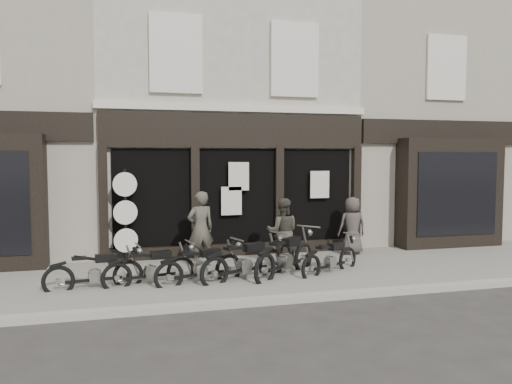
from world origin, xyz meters
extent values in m
plane|color=#2D2B28|center=(0.00, 0.00, 0.00)|extent=(90.00, 90.00, 0.00)
cube|color=slate|center=(0.00, 0.90, 0.06)|extent=(30.00, 4.20, 0.12)
cube|color=gray|center=(0.00, -1.25, 0.07)|extent=(30.00, 0.25, 0.13)
cube|color=#B7B09D|center=(0.00, 6.00, 4.10)|extent=(7.20, 6.00, 8.20)
cube|color=black|center=(0.00, 2.92, 3.45)|extent=(7.10, 0.18, 0.90)
cube|color=black|center=(0.00, 2.98, 1.50)|extent=(6.50, 0.10, 2.95)
cube|color=black|center=(0.00, 2.91, 0.22)|extent=(7.10, 0.20, 0.44)
cube|color=beige|center=(0.00, 2.95, 4.05)|extent=(7.30, 0.22, 0.18)
cube|color=beige|center=(-1.60, 2.95, 5.40)|extent=(1.35, 0.12, 2.00)
cube|color=black|center=(-1.60, 2.98, 5.40)|extent=(1.05, 0.06, 1.70)
cube|color=beige|center=(1.60, 2.95, 5.40)|extent=(1.35, 0.12, 2.00)
cube|color=black|center=(1.60, 2.98, 5.40)|extent=(1.05, 0.06, 1.70)
cube|color=black|center=(-3.45, 2.90, 1.55)|extent=(0.22, 0.22, 3.00)
cube|color=black|center=(-1.15, 2.90, 1.55)|extent=(0.22, 0.22, 3.00)
cube|color=black|center=(1.15, 2.90, 1.55)|extent=(0.22, 0.22, 3.00)
cube|color=black|center=(3.45, 2.90, 1.55)|extent=(0.22, 0.22, 3.00)
cube|color=beige|center=(0.00, 2.80, 2.25)|extent=(0.55, 0.04, 0.75)
cube|color=beige|center=(2.30, 2.80, 2.00)|extent=(0.55, 0.04, 0.75)
cube|color=beige|center=(-0.20, 2.80, 1.60)|extent=(0.55, 0.04, 0.75)
cube|color=gray|center=(-6.35, 6.00, 4.10)|extent=(5.50, 6.00, 8.20)
cube|color=gray|center=(6.35, 6.00, 4.10)|extent=(5.50, 6.00, 8.20)
cube|color=black|center=(6.35, 2.65, 1.70)|extent=(3.20, 0.70, 3.20)
cube|color=black|center=(6.35, 2.30, 1.70)|extent=(2.60, 0.06, 2.40)
cube|color=black|center=(6.35, 2.95, 3.50)|extent=(5.40, 0.16, 0.70)
cube|color=beige|center=(6.35, 2.96, 5.40)|extent=(1.30, 0.10, 1.90)
cube|color=black|center=(6.35, 2.99, 5.40)|extent=(1.00, 0.06, 1.60)
torus|color=black|center=(-2.89, 0.47, 0.31)|extent=(0.64, 0.17, 0.63)
torus|color=black|center=(-4.23, 0.28, 0.31)|extent=(0.64, 0.17, 0.63)
cube|color=black|center=(-3.56, 0.37, 0.27)|extent=(1.10, 0.20, 0.06)
cube|color=gray|center=(-3.54, 0.38, 0.35)|extent=(0.24, 0.20, 0.24)
cube|color=black|center=(-3.32, 0.41, 0.70)|extent=(0.45, 0.22, 0.16)
cube|color=black|center=(-3.84, 0.33, 0.74)|extent=(0.30, 0.22, 0.06)
cylinder|color=gray|center=(-2.69, 0.50, 0.93)|extent=(0.11, 0.54, 0.03)
torus|color=black|center=(-1.79, 0.55, 0.31)|extent=(0.64, 0.22, 0.64)
torus|color=black|center=(-3.12, 0.26, 0.31)|extent=(0.64, 0.22, 0.64)
cube|color=black|center=(-2.45, 0.41, 0.28)|extent=(1.10, 0.28, 0.06)
cube|color=gray|center=(-2.44, 0.41, 0.35)|extent=(0.26, 0.21, 0.24)
cube|color=black|center=(-2.22, 0.46, 0.71)|extent=(0.45, 0.25, 0.16)
cube|color=black|center=(-2.73, 0.35, 0.74)|extent=(0.31, 0.24, 0.06)
cylinder|color=gray|center=(-1.59, 0.59, 0.93)|extent=(0.15, 0.54, 0.03)
torus|color=black|center=(-0.76, 0.47, 0.32)|extent=(0.65, 0.27, 0.65)
torus|color=black|center=(-2.09, 0.06, 0.32)|extent=(0.65, 0.27, 0.65)
cube|color=black|center=(-1.43, 0.27, 0.28)|extent=(1.10, 0.38, 0.06)
cube|color=gray|center=(-1.41, 0.27, 0.36)|extent=(0.27, 0.23, 0.25)
cube|color=black|center=(-1.19, 0.34, 0.72)|extent=(0.47, 0.29, 0.16)
cube|color=black|center=(-1.70, 0.18, 0.76)|extent=(0.33, 0.27, 0.06)
cylinder|color=gray|center=(-0.56, 0.53, 0.95)|extent=(0.20, 0.54, 0.03)
torus|color=black|center=(0.24, 0.60, 0.35)|extent=(0.69, 0.36, 0.71)
torus|color=black|center=(-1.15, 0.03, 0.35)|extent=(0.69, 0.36, 0.71)
cube|color=black|center=(-0.45, 0.31, 0.31)|extent=(1.16, 0.52, 0.06)
cube|color=gray|center=(-0.44, 0.32, 0.39)|extent=(0.30, 0.27, 0.27)
cube|color=black|center=(-0.20, 0.42, 0.79)|extent=(0.51, 0.35, 0.18)
cube|color=black|center=(-0.74, 0.20, 0.83)|extent=(0.37, 0.31, 0.06)
cylinder|color=gray|center=(0.45, 0.69, 1.03)|extent=(0.26, 0.57, 0.04)
torus|color=black|center=(1.15, 0.96, 0.37)|extent=(0.64, 0.55, 0.75)
torus|color=black|center=(-0.08, -0.05, 0.37)|extent=(0.64, 0.55, 0.75)
cube|color=black|center=(0.53, 0.46, 0.32)|extent=(1.04, 0.87, 0.07)
cube|color=gray|center=(0.55, 0.47, 0.41)|extent=(0.33, 0.32, 0.29)
cube|color=black|center=(0.75, 0.64, 0.83)|extent=(0.51, 0.46, 0.19)
cube|color=black|center=(0.28, 0.25, 0.87)|extent=(0.39, 0.38, 0.07)
cylinder|color=gray|center=(1.34, 1.11, 1.09)|extent=(0.43, 0.52, 0.04)
torus|color=black|center=(2.19, 0.72, 0.31)|extent=(0.59, 0.37, 0.63)
torus|color=black|center=(1.02, 0.09, 0.31)|extent=(0.59, 0.37, 0.63)
cube|color=black|center=(1.60, 0.41, 0.27)|extent=(0.98, 0.56, 0.06)
cube|color=gray|center=(1.62, 0.41, 0.34)|extent=(0.27, 0.25, 0.24)
cube|color=black|center=(1.81, 0.52, 0.69)|extent=(0.45, 0.34, 0.16)
cube|color=black|center=(1.36, 0.27, 0.73)|extent=(0.33, 0.29, 0.06)
cylinder|color=gray|center=(2.36, 0.82, 0.91)|extent=(0.28, 0.48, 0.03)
imported|color=#454239|center=(-1.17, 1.83, 1.03)|extent=(0.74, 0.56, 1.82)
imported|color=#3D3931|center=(0.80, 1.47, 0.94)|extent=(0.94, 0.82, 1.64)
imported|color=#3E3734|center=(3.03, 2.24, 0.90)|extent=(0.78, 0.52, 1.56)
cylinder|color=black|center=(-2.92, 2.63, 0.03)|extent=(0.39, 0.39, 0.06)
cylinder|color=black|center=(-2.92, 2.63, 1.23)|extent=(0.07, 0.07, 2.46)
cylinder|color=black|center=(-2.92, 2.60, 2.09)|extent=(0.59, 0.18, 0.60)
cylinder|color=beige|center=(-2.92, 2.57, 2.09)|extent=(0.58, 0.15, 0.60)
cylinder|color=black|center=(-2.92, 2.60, 1.39)|extent=(0.59, 0.18, 0.60)
cylinder|color=beige|center=(-2.92, 2.57, 1.39)|extent=(0.58, 0.15, 0.60)
cylinder|color=black|center=(-2.92, 2.60, 0.70)|extent=(0.59, 0.18, 0.60)
cylinder|color=beige|center=(-2.92, 2.57, 0.70)|extent=(0.58, 0.15, 0.60)
camera|label=1|loc=(-2.92, -10.08, 2.76)|focal=35.00mm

